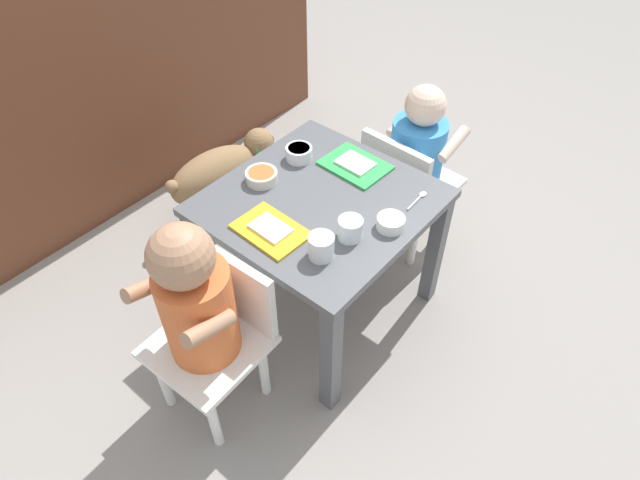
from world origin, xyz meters
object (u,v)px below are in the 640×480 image
food_tray_left (271,230)px  water_cup_left (350,230)px  dog (221,172)px  veggie_bowl_far (261,176)px  dining_table (320,220)px  spoon_by_left_tray (418,199)px  seated_child_right (415,154)px  seated_child_left (199,305)px  cereal_bowl_left_side (299,153)px  veggie_bowl_near (391,222)px  water_cup_right (321,248)px  food_tray_right (355,165)px

food_tray_left → water_cup_left: 0.21m
dog → veggie_bowl_far: veggie_bowl_far is taller
dining_table → dog: bearing=79.2°
water_cup_left → spoon_by_left_tray: 0.25m
seated_child_right → dining_table: bearing=175.4°
seated_child_left → veggie_bowl_far: seated_child_left is taller
cereal_bowl_left_side → spoon_by_left_tray: size_ratio=0.83×
seated_child_right → dog: seated_child_right is taller
veggie_bowl_near → veggie_bowl_far: size_ratio=0.81×
seated_child_left → spoon_by_left_tray: (0.64, -0.22, 0.04)m
cereal_bowl_left_side → dining_table: bearing=-121.6°
seated_child_right → water_cup_right: seated_child_right is taller
water_cup_right → veggie_bowl_near: (0.20, -0.08, -0.01)m
dining_table → water_cup_right: (-0.17, -0.15, 0.11)m
food_tray_right → dining_table: bearing=-175.1°
dining_table → seated_child_right: seated_child_right is taller
dining_table → veggie_bowl_far: 0.21m
seated_child_left → food_tray_right: (0.65, 0.01, 0.05)m
food_tray_right → water_cup_left: water_cup_left is taller
water_cup_right → dog: bearing=68.9°
dog → food_tray_right: size_ratio=2.36×
seated_child_right → food_tray_right: size_ratio=3.15×
seated_child_left → dining_table: bearing=-0.4°
seated_child_left → seated_child_right: 0.92m
food_tray_right → water_cup_right: size_ratio=2.96×
veggie_bowl_far → cereal_bowl_left_side: bearing=-4.5°
water_cup_right → dining_table: bearing=40.6°
food_tray_right → veggie_bowl_far: bearing=144.2°
seated_child_left → seated_child_right: seated_child_left is taller
dog → veggie_bowl_far: (-0.16, -0.40, 0.28)m
dog → water_cup_right: bearing=-111.1°
food_tray_left → veggie_bowl_near: veggie_bowl_near is taller
dog → veggie_bowl_near: bearing=-95.7°
dining_table → water_cup_right: 0.25m
dog → water_cup_right: size_ratio=6.97×
seated_child_right → food_tray_right: seated_child_right is taller
dining_table → seated_child_left: seated_child_left is taller
seated_child_left → veggie_bowl_far: size_ratio=7.34×
food_tray_left → dining_table: bearing=-4.9°
dining_table → food_tray_left: 0.21m
dog → dining_table: bearing=-100.8°
water_cup_left → cereal_bowl_left_side: size_ratio=0.81×
dining_table → water_cup_left: 0.20m
dining_table → veggie_bowl_near: veggie_bowl_near is taller
water_cup_right → veggie_bowl_near: 0.21m
dining_table → water_cup_right: size_ratio=8.72×
food_tray_left → water_cup_right: water_cup_right is taller
seated_child_right → water_cup_left: bearing=-166.8°
seated_child_left → water_cup_right: seated_child_left is taller
food_tray_left → veggie_bowl_near: 0.32m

